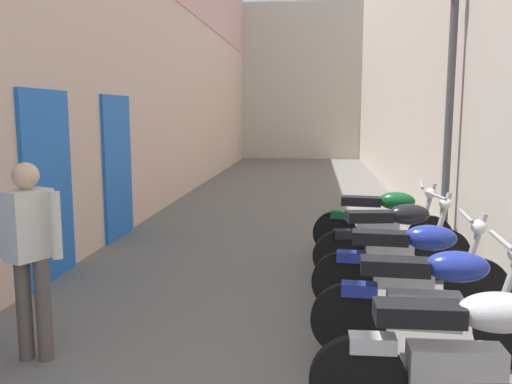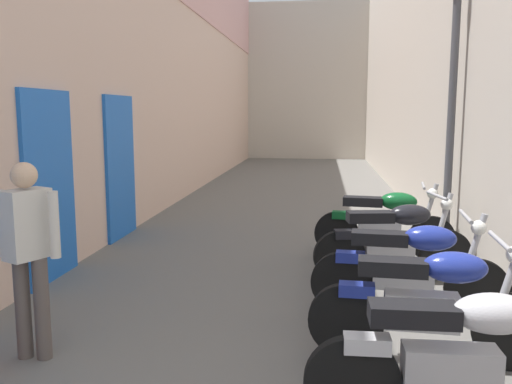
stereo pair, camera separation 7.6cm
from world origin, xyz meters
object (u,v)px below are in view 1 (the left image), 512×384
motorcycle_fourth (432,301)px  pedestrian_mid_alley (30,247)px  street_lamp (446,43)px  motorcycle_fifth (410,266)px  motorcycle_seventh (383,221)px  motorcycle_sixth (393,238)px  motorcycle_third (466,356)px

motorcycle_fourth → pedestrian_mid_alley: bearing=-174.6°
motorcycle_fourth → street_lamp: 3.92m
motorcycle_fourth → motorcycle_fifth: (-0.00, 0.97, 0.00)m
pedestrian_mid_alley → motorcycle_fourth: bearing=5.4°
motorcycle_seventh → pedestrian_mid_alley: (-3.09, -3.39, 0.42)m
motorcycle_seventh → street_lamp: street_lamp is taller
street_lamp → motorcycle_sixth: bearing=-125.0°
motorcycle_sixth → pedestrian_mid_alley: (-3.09, -2.38, 0.42)m
motorcycle_fourth → motorcycle_sixth: 2.09m
motorcycle_sixth → street_lamp: size_ratio=0.38×
motorcycle_sixth → motorcycle_seventh: (0.00, 1.00, 0.00)m
motorcycle_fourth → pedestrian_mid_alley: (-3.09, -0.29, 0.42)m
motorcycle_fifth → pedestrian_mid_alley: pedestrian_mid_alley is taller
motorcycle_sixth → street_lamp: bearing=55.0°
motorcycle_fourth → motorcycle_seventh: (-0.00, 3.10, 0.00)m
motorcycle_fifth → motorcycle_seventh: bearing=90.0°
motorcycle_fifth → pedestrian_mid_alley: (-3.09, -1.26, 0.42)m
motorcycle_sixth → pedestrian_mid_alley: bearing=-142.4°
motorcycle_third → pedestrian_mid_alley: 3.19m
motorcycle_sixth → street_lamp: 2.61m
motorcycle_fifth → pedestrian_mid_alley: 3.37m
motorcycle_third → motorcycle_fourth: bearing=90.0°
motorcycle_fifth → motorcycle_fourth: bearing=-90.0°
motorcycle_fourth → pedestrian_mid_alley: pedestrian_mid_alley is taller
motorcycle_fifth → motorcycle_sixth: bearing=90.0°
motorcycle_fifth → motorcycle_sixth: 1.13m
motorcycle_seventh → street_lamp: (0.70, -0.00, 2.31)m
pedestrian_mid_alley → motorcycle_third: bearing=-12.3°
motorcycle_third → motorcycle_fifth: same height
street_lamp → pedestrian_mid_alley: bearing=-138.3°
motorcycle_fourth → street_lamp: street_lamp is taller
motorcycle_third → motorcycle_seventh: 4.06m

